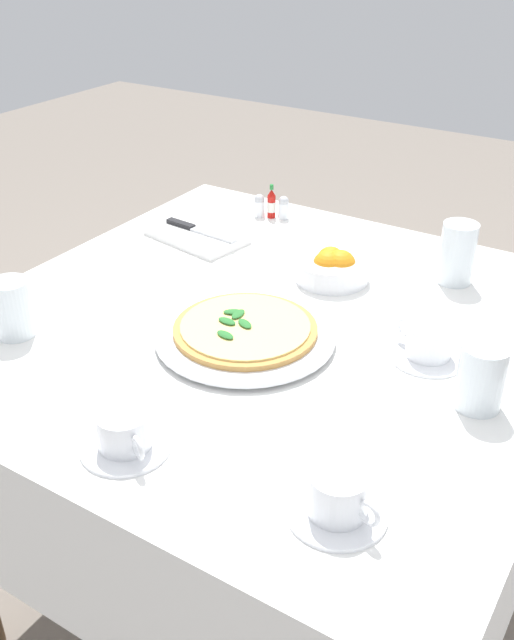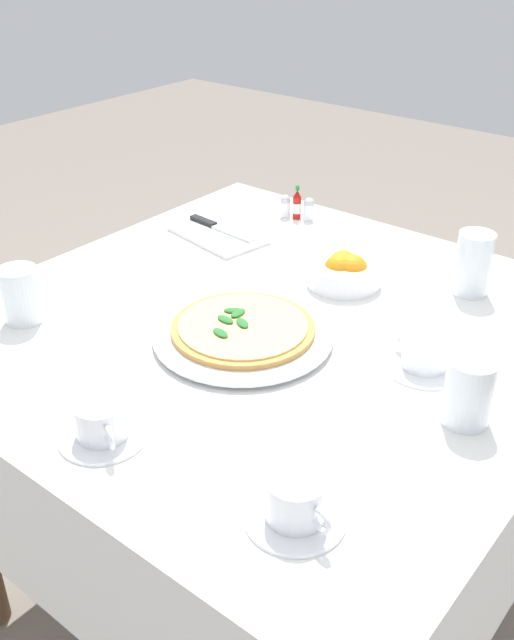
# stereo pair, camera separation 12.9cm
# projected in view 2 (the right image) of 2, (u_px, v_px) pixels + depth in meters

# --- Properties ---
(ground_plane) EXTENTS (8.00, 8.00, 0.00)m
(ground_plane) POSITION_uv_depth(u_px,v_px,m) (269.00, 592.00, 1.70)
(ground_plane) COLOR slate
(dining_table) EXTENTS (1.07, 1.07, 0.74)m
(dining_table) POSITION_uv_depth(u_px,v_px,m) (272.00, 381.00, 1.40)
(dining_table) COLOR white
(dining_table) RESTS_ON ground_plane
(pizza_plate) EXTENTS (0.32, 0.32, 0.02)m
(pizza_plate) POSITION_uv_depth(u_px,v_px,m) (241.00, 333.00, 1.27)
(pizza_plate) COLOR white
(pizza_plate) RESTS_ON dining_table
(pizza) EXTENTS (0.25, 0.25, 0.02)m
(pizza) POSITION_uv_depth(u_px,v_px,m) (241.00, 326.00, 1.27)
(pizza) COLOR #C68E47
(pizza) RESTS_ON pizza_plate
(coffee_cup_back_corner) EXTENTS (0.13, 0.13, 0.06)m
(coffee_cup_back_corner) POSITION_uv_depth(u_px,v_px,m) (102.00, 422.00, 1.03)
(coffee_cup_back_corner) COLOR white
(coffee_cup_back_corner) RESTS_ON dining_table
(coffee_cup_far_right) EXTENTS (0.13, 0.13, 0.07)m
(coffee_cup_far_right) POSITION_uv_depth(u_px,v_px,m) (296.00, 502.00, 0.89)
(coffee_cup_far_right) COLOR white
(coffee_cup_far_right) RESTS_ON dining_table
(coffee_cup_center_back) EXTENTS (0.13, 0.13, 0.06)m
(coffee_cup_center_back) POSITION_uv_depth(u_px,v_px,m) (425.00, 354.00, 1.18)
(coffee_cup_center_back) COLOR white
(coffee_cup_center_back) RESTS_ON dining_table
(water_glass_right_edge) EXTENTS (0.07, 0.07, 0.13)m
(water_glass_right_edge) POSITION_uv_depth(u_px,v_px,m) (473.00, 267.00, 1.40)
(water_glass_right_edge) COLOR white
(water_glass_right_edge) RESTS_ON dining_table
(water_glass_near_right) EXTENTS (0.07, 0.07, 0.10)m
(water_glass_near_right) POSITION_uv_depth(u_px,v_px,m) (21.00, 297.00, 1.31)
(water_glass_near_right) COLOR white
(water_glass_near_right) RESTS_ON dining_table
(water_glass_far_left) EXTENTS (0.07, 0.07, 0.11)m
(water_glass_far_left) POSITION_uv_depth(u_px,v_px,m) (468.00, 395.00, 1.05)
(water_glass_far_left) COLOR white
(water_glass_far_left) RESTS_ON dining_table
(napkin_folded) EXTENTS (0.24, 0.17, 0.02)m
(napkin_folded) POSITION_uv_depth(u_px,v_px,m) (218.00, 233.00, 1.66)
(napkin_folded) COLOR white
(napkin_folded) RESTS_ON dining_table
(dinner_knife) EXTENTS (0.20, 0.04, 0.01)m
(dinner_knife) POSITION_uv_depth(u_px,v_px,m) (218.00, 227.00, 1.65)
(dinner_knife) COLOR silver
(dinner_knife) RESTS_ON napkin_folded
(citrus_bowl) EXTENTS (0.15, 0.15, 0.07)m
(citrus_bowl) POSITION_uv_depth(u_px,v_px,m) (344.00, 271.00, 1.45)
(citrus_bowl) COLOR white
(citrus_bowl) RESTS_ON dining_table
(hot_sauce_bottle) EXTENTS (0.02, 0.02, 0.08)m
(hot_sauce_bottle) POSITION_uv_depth(u_px,v_px,m) (297.00, 205.00, 1.74)
(hot_sauce_bottle) COLOR #B7140F
(hot_sauce_bottle) RESTS_ON dining_table
(salt_shaker) EXTENTS (0.03, 0.03, 0.06)m
(salt_shaker) POSITION_uv_depth(u_px,v_px,m) (309.00, 210.00, 1.74)
(salt_shaker) COLOR white
(salt_shaker) RESTS_ON dining_table
(pepper_shaker) EXTENTS (0.03, 0.03, 0.06)m
(pepper_shaker) POSITION_uv_depth(u_px,v_px,m) (285.00, 207.00, 1.76)
(pepper_shaker) COLOR white
(pepper_shaker) RESTS_ON dining_table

